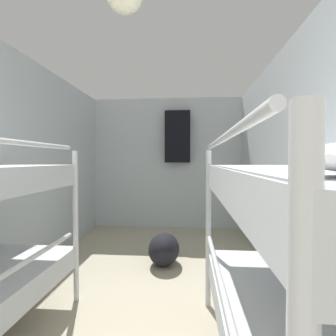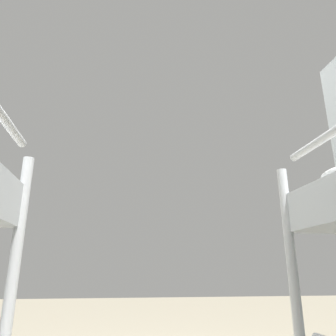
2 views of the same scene
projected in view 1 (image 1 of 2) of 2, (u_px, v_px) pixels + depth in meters
name	position (u px, v px, depth m)	size (l,w,h in m)	color
wall_right	(304.00, 167.00, 2.16)	(0.06, 5.02, 2.33)	silver
wall_back	(167.00, 163.00, 4.74)	(2.76, 0.06, 2.33)	silver
bunk_stack_right_near	(307.00, 264.00, 1.18)	(0.78, 1.85, 1.33)	silver
duffel_bag	(164.00, 249.00, 3.05)	(0.36, 0.52, 0.36)	black
hanging_coat	(178.00, 137.00, 4.56)	(0.44, 0.12, 0.90)	black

